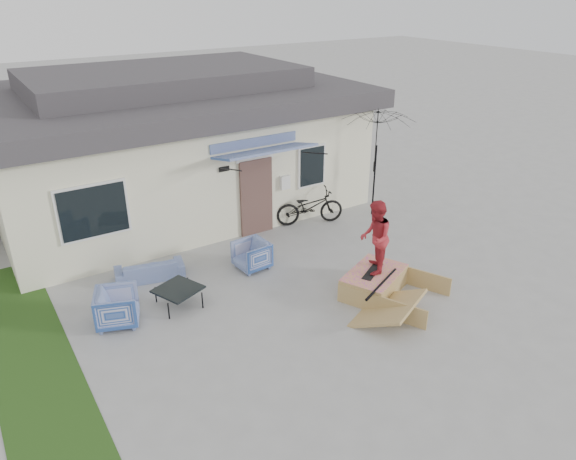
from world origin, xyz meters
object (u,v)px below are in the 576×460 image
loveseat (149,266)px  skate_ramp (374,282)px  coffee_table (179,297)px  patio_umbrella (376,157)px  skater (375,236)px  bicycle (310,203)px  armchair_right (252,254)px  skateboard (373,271)px  armchair_left (117,306)px

loveseat → skate_ramp: size_ratio=0.79×
coffee_table → patio_umbrella: bearing=13.0°
patio_umbrella → skater: 4.45m
bicycle → skate_ramp: 3.98m
coffee_table → armchair_right: bearing=15.6°
patio_umbrella → skate_ramp: (-2.89, -3.39, -1.50)m
skateboard → armchair_left: bearing=130.7°
armchair_left → patio_umbrella: (8.02, 1.52, 1.33)m
loveseat → bicycle: bicycle is taller
loveseat → skateboard: loveseat is taller
patio_umbrella → skateboard: (-2.91, -3.35, -1.22)m
armchair_right → skater: skater is taller
bicycle → skateboard: bicycle is taller
loveseat → coffee_table: bearing=107.4°
skateboard → bicycle: bearing=46.3°
armchair_left → skater: size_ratio=0.51×
coffee_table → skater: skater is taller
armchair_right → patio_umbrella: 4.92m
armchair_left → skateboard: 5.42m
armchair_right → bicycle: 3.04m
loveseat → skater: skater is taller
loveseat → skate_ramp: (3.97, -3.30, -0.06)m
skate_ramp → skateboard: size_ratio=2.36×
coffee_table → skateboard: (3.83, -1.80, 0.32)m
skateboard → skater: (0.00, 0.00, 0.85)m
coffee_table → skater: 4.38m
skateboard → skate_ramp: bearing=-95.2°
loveseat → coffee_table: 1.47m
armchair_right → skater: size_ratio=0.47×
armchair_right → coffee_table: armchair_right is taller
armchair_right → bicycle: (2.68, 1.41, 0.24)m
skate_ramp → skater: size_ratio=1.22×
loveseat → skate_ramp: bearing=152.8°
patio_umbrella → skater: size_ratio=1.51×
skateboard → skater: skater is taller
patio_umbrella → bicycle: bearing=167.0°
armchair_left → coffee_table: armchair_left is taller
coffee_table → skate_ramp: 4.27m
armchair_left → skateboard: (5.11, -1.83, 0.11)m
bicycle → patio_umbrella: bearing=-84.0°
armchair_left → bicycle: bicycle is taller
patio_umbrella → skateboard: bearing=-131.0°
loveseat → armchair_left: size_ratio=1.88×
armchair_left → skate_ramp: 5.46m
armchair_left → skater: 5.51m
loveseat → bicycle: size_ratio=0.81×
coffee_table → bicycle: bearing=22.7°
patio_umbrella → skater: (-2.91, -3.35, -0.38)m
loveseat → skateboard: bearing=153.1°
armchair_left → coffee_table: size_ratio=0.99×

